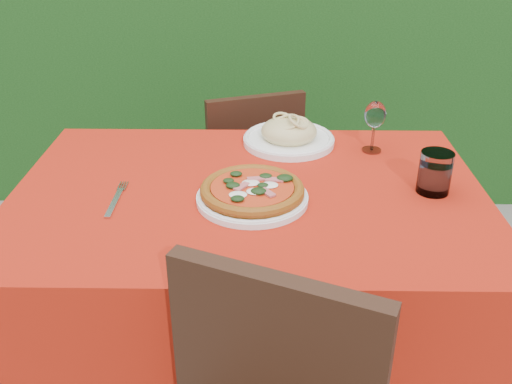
{
  "coord_description": "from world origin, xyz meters",
  "views": [
    {
      "loc": [
        0.04,
        -1.35,
        1.46
      ],
      "look_at": [
        0.02,
        -0.05,
        0.77
      ],
      "focal_mm": 40.0,
      "sensor_mm": 36.0,
      "label": 1
    }
  ],
  "objects_px": {
    "chair_far": "(249,174)",
    "fork": "(114,203)",
    "pasta_plate": "(289,135)",
    "water_glass": "(435,174)",
    "pizza_plate": "(252,192)",
    "wine_glass": "(375,117)"
  },
  "relations": [
    {
      "from": "pasta_plate",
      "to": "fork",
      "type": "xyz_separation_m",
      "value": [
        -0.46,
        -0.4,
        -0.03
      ]
    },
    {
      "from": "pizza_plate",
      "to": "water_glass",
      "type": "height_order",
      "value": "water_glass"
    },
    {
      "from": "chair_far",
      "to": "pasta_plate",
      "type": "xyz_separation_m",
      "value": [
        0.14,
        -0.36,
        0.31
      ]
    },
    {
      "from": "pizza_plate",
      "to": "wine_glass",
      "type": "xyz_separation_m",
      "value": [
        0.36,
        0.32,
        0.09
      ]
    },
    {
      "from": "wine_glass",
      "to": "chair_far",
      "type": "bearing_deg",
      "value": 133.45
    },
    {
      "from": "chair_far",
      "to": "wine_glass",
      "type": "xyz_separation_m",
      "value": [
        0.39,
        -0.41,
        0.39
      ]
    },
    {
      "from": "pizza_plate",
      "to": "pasta_plate",
      "type": "bearing_deg",
      "value": 74.19
    },
    {
      "from": "wine_glass",
      "to": "fork",
      "type": "xyz_separation_m",
      "value": [
        -0.71,
        -0.34,
        -0.11
      ]
    },
    {
      "from": "chair_far",
      "to": "fork",
      "type": "relative_size",
      "value": 3.95
    },
    {
      "from": "fork",
      "to": "pizza_plate",
      "type": "bearing_deg",
      "value": 3.52
    },
    {
      "from": "pasta_plate",
      "to": "fork",
      "type": "height_order",
      "value": "pasta_plate"
    },
    {
      "from": "chair_far",
      "to": "fork",
      "type": "distance_m",
      "value": 0.87
    },
    {
      "from": "water_glass",
      "to": "wine_glass",
      "type": "height_order",
      "value": "wine_glass"
    },
    {
      "from": "water_glass",
      "to": "fork",
      "type": "bearing_deg",
      "value": -174.55
    },
    {
      "from": "chair_far",
      "to": "water_glass",
      "type": "distance_m",
      "value": 0.91
    },
    {
      "from": "chair_far",
      "to": "pizza_plate",
      "type": "bearing_deg",
      "value": 73.11
    },
    {
      "from": "pasta_plate",
      "to": "fork",
      "type": "bearing_deg",
      "value": -139.07
    },
    {
      "from": "wine_glass",
      "to": "fork",
      "type": "distance_m",
      "value": 0.8
    },
    {
      "from": "pasta_plate",
      "to": "water_glass",
      "type": "distance_m",
      "value": 0.49
    },
    {
      "from": "pasta_plate",
      "to": "water_glass",
      "type": "bearing_deg",
      "value": -40.78
    },
    {
      "from": "pizza_plate",
      "to": "fork",
      "type": "bearing_deg",
      "value": -176.73
    },
    {
      "from": "water_glass",
      "to": "pizza_plate",
      "type": "bearing_deg",
      "value": -172.96
    }
  ]
}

